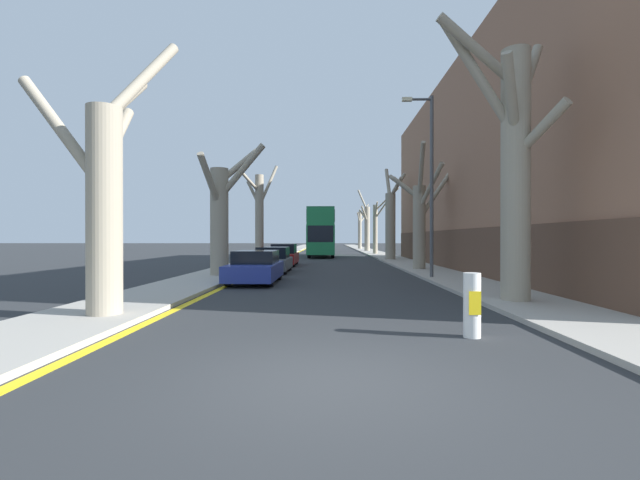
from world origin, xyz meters
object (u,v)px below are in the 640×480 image
(street_tree_right_5, at_px, (360,228))
(traffic_bollard, at_px, (472,305))
(parked_car_0, at_px, (255,267))
(parked_car_2, at_px, (284,255))
(street_tree_right_0, at_px, (513,160))
(street_tree_left_2, at_px, (259,215))
(lamp_post, at_px, (430,177))
(street_tree_left_0, at_px, (105,191))
(street_tree_right_4, at_px, (367,226))
(street_tree_right_2, at_px, (391,220))
(parked_car_1, at_px, (273,260))
(street_tree_right_3, at_px, (376,225))
(street_tree_right_1, at_px, (420,217))
(street_tree_left_1, at_px, (221,214))
(double_decker_bus, at_px, (321,230))

(street_tree_right_5, relative_size, traffic_bollard, 6.39)
(parked_car_0, bearing_deg, parked_car_2, 90.00)
(street_tree_right_0, height_order, traffic_bollard, street_tree_right_0)
(street_tree_left_2, distance_m, lamp_post, 14.92)
(street_tree_left_0, relative_size, street_tree_right_4, 0.82)
(street_tree_right_2, bearing_deg, parked_car_0, -114.66)
(street_tree_left_2, xyz_separation_m, parked_car_1, (1.95, -7.46, -2.84))
(street_tree_right_3, xyz_separation_m, traffic_bollard, (-2.66, -39.76, -2.70))
(street_tree_right_3, relative_size, street_tree_right_4, 0.85)
(street_tree_right_1, relative_size, parked_car_1, 1.56)
(street_tree_left_0, distance_m, street_tree_right_0, 10.56)
(street_tree_left_1, height_order, street_tree_right_5, street_tree_right_5)
(street_tree_left_0, distance_m, street_tree_right_2, 27.61)
(street_tree_right_3, height_order, double_decker_bus, street_tree_right_3)
(street_tree_right_2, bearing_deg, lamp_post, -92.26)
(street_tree_right_0, relative_size, street_tree_right_1, 1.15)
(street_tree_left_0, relative_size, street_tree_right_1, 1.02)
(street_tree_right_0, xyz_separation_m, street_tree_right_2, (0.00, 23.38, -0.71))
(double_decker_bus, bearing_deg, traffic_bollard, -84.42)
(parked_car_0, bearing_deg, street_tree_right_4, 78.68)
(street_tree_right_5, bearing_deg, parked_car_2, -101.12)
(street_tree_left_2, bearing_deg, street_tree_right_5, 75.75)
(parked_car_0, height_order, traffic_bollard, parked_car_0)
(double_decker_bus, xyz_separation_m, parked_car_2, (-2.30, -13.95, -1.95))
(street_tree_right_5, xyz_separation_m, double_decker_bus, (-5.95, -28.03, -0.87))
(parked_car_1, bearing_deg, street_tree_left_0, -98.94)
(street_tree_right_1, height_order, street_tree_right_5, street_tree_right_5)
(street_tree_left_0, distance_m, parked_car_2, 19.30)
(street_tree_right_2, bearing_deg, street_tree_right_1, -89.94)
(street_tree_right_1, distance_m, street_tree_right_2, 11.13)
(street_tree_left_1, bearing_deg, street_tree_right_0, -38.09)
(street_tree_right_0, relative_size, traffic_bollard, 6.61)
(double_decker_bus, bearing_deg, street_tree_right_1, -72.39)
(street_tree_left_2, xyz_separation_m, street_tree_right_2, (10.11, 4.77, -0.18))
(street_tree_right_2, height_order, parked_car_1, street_tree_right_2)
(parked_car_1, height_order, parked_car_2, parked_car_2)
(parked_car_0, height_order, parked_car_1, parked_car_1)
(street_tree_left_2, xyz_separation_m, street_tree_right_3, (10.31, 17.15, -0.18))
(street_tree_left_1, xyz_separation_m, parked_car_2, (2.02, 8.83, -2.28))
(street_tree_right_0, bearing_deg, parked_car_1, 126.17)
(street_tree_left_1, distance_m, parked_car_1, 4.42)
(street_tree_right_3, xyz_separation_m, parked_car_0, (-8.36, -30.15, -2.67))
(parked_car_0, height_order, parked_car_2, parked_car_2)
(lamp_post, bearing_deg, double_decker_bus, 102.45)
(street_tree_left_1, bearing_deg, street_tree_left_2, 89.65)
(street_tree_right_3, distance_m, double_decker_bus, 7.89)
(street_tree_right_3, height_order, street_tree_right_5, street_tree_right_5)
(lamp_post, bearing_deg, street_tree_right_1, 82.72)
(street_tree_right_5, bearing_deg, traffic_bollard, -92.33)
(street_tree_left_0, bearing_deg, double_decker_bus, 82.39)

